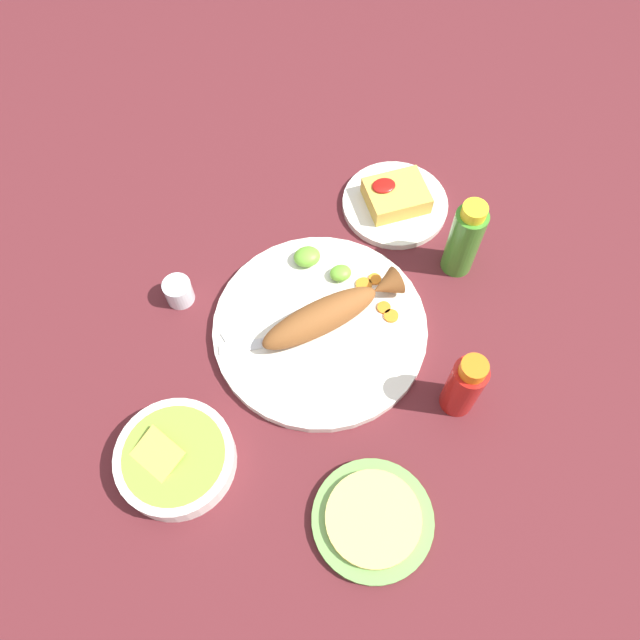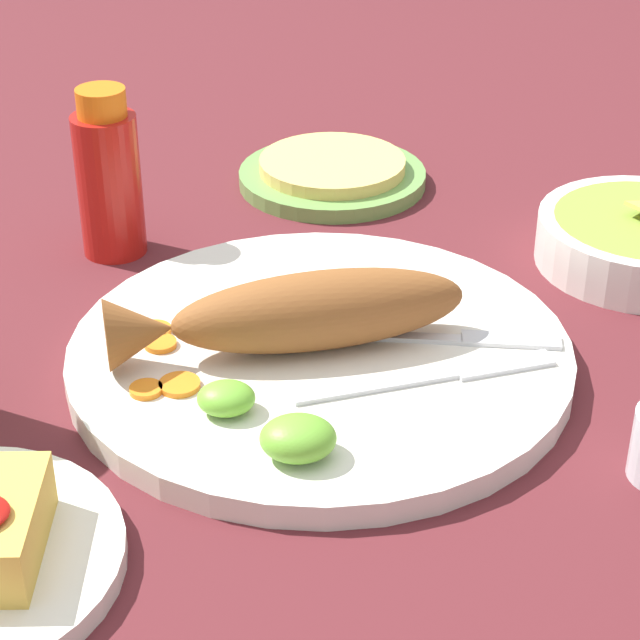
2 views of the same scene
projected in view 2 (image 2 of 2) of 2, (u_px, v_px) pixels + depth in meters
name	position (u px, v px, depth m)	size (l,w,h in m)	color
ground_plane	(320.00, 366.00, 0.83)	(4.00, 4.00, 0.00)	#561E23
main_plate	(320.00, 355.00, 0.82)	(0.36, 0.36, 0.02)	white
fried_fish	(294.00, 313.00, 0.80)	(0.26, 0.10, 0.06)	brown
fork_near	(449.00, 339.00, 0.82)	(0.19, 0.04, 0.00)	silver
fork_far	(444.00, 375.00, 0.78)	(0.18, 0.06, 0.00)	silver
carrot_slice_near	(160.00, 346.00, 0.81)	(0.02, 0.02, 0.00)	orange
carrot_slice_mid	(154.00, 330.00, 0.83)	(0.02, 0.02, 0.00)	orange
carrot_slice_far	(146.00, 389.00, 0.77)	(0.02, 0.02, 0.00)	orange
carrot_slice_extra	(180.00, 385.00, 0.77)	(0.03, 0.03, 0.00)	orange
lime_wedge_main	(226.00, 398.00, 0.74)	(0.04, 0.03, 0.02)	#6BB233
lime_wedge_side	(298.00, 438.00, 0.70)	(0.05, 0.04, 0.03)	#6BB233
hot_sauce_bottle_red	(109.00, 178.00, 0.95)	(0.05, 0.05, 0.14)	#B21914
tortilla_plate	(332.00, 177.00, 1.10)	(0.18, 0.18, 0.01)	#6B9E4C
tortilla_stack	(332.00, 165.00, 1.10)	(0.14, 0.14, 0.01)	#E0C666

